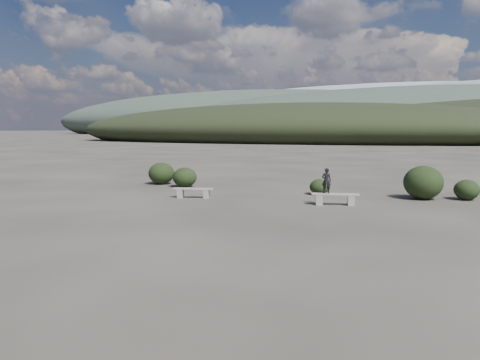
% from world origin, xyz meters
% --- Properties ---
extents(ground, '(1200.00, 1200.00, 0.00)m').
position_xyz_m(ground, '(0.00, 0.00, 0.00)').
color(ground, '#302B25').
rests_on(ground, ground).
extents(bench_left, '(1.75, 0.82, 0.43)m').
position_xyz_m(bench_left, '(-2.99, 5.42, 0.26)').
color(bench_left, gray).
rests_on(bench_left, ground).
extents(bench_right, '(1.85, 0.86, 0.45)m').
position_xyz_m(bench_right, '(2.98, 5.91, 0.28)').
color(bench_right, gray).
rests_on(bench_right, ground).
extents(seated_person, '(0.40, 0.30, 0.99)m').
position_xyz_m(seated_person, '(2.65, 5.82, 0.95)').
color(seated_person, black).
rests_on(seated_person, bench_right).
extents(shrub_a, '(1.22, 1.22, 1.00)m').
position_xyz_m(shrub_a, '(-5.23, 8.62, 0.50)').
color(shrub_a, black).
rests_on(shrub_a, ground).
extents(shrub_c, '(0.89, 0.89, 0.72)m').
position_xyz_m(shrub_c, '(1.75, 8.52, 0.36)').
color(shrub_c, black).
rests_on(shrub_c, ground).
extents(shrub_d, '(1.62, 1.62, 1.41)m').
position_xyz_m(shrub_d, '(6.08, 8.92, 0.71)').
color(shrub_d, black).
rests_on(shrub_d, ground).
extents(shrub_e, '(1.02, 1.02, 0.85)m').
position_xyz_m(shrub_e, '(7.76, 9.39, 0.43)').
color(shrub_e, black).
rests_on(shrub_e, ground).
extents(shrub_f, '(1.37, 1.37, 1.16)m').
position_xyz_m(shrub_f, '(-7.01, 9.24, 0.58)').
color(shrub_f, black).
rests_on(shrub_f, ground).
extents(mountain_ridges, '(500.00, 400.00, 56.00)m').
position_xyz_m(mountain_ridges, '(-7.48, 339.06, 10.84)').
color(mountain_ridges, black).
rests_on(mountain_ridges, ground).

